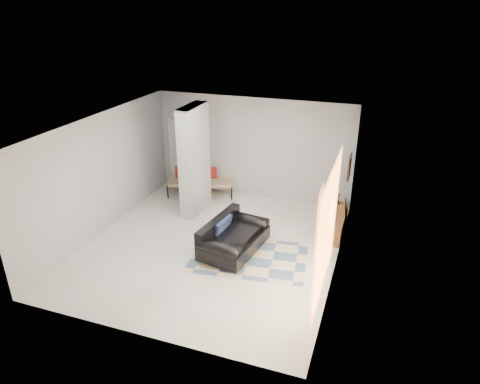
% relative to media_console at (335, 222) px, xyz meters
% --- Properties ---
extents(floor, '(6.00, 6.00, 0.00)m').
position_rel_media_console_xyz_m(floor, '(-2.52, -1.70, -0.21)').
color(floor, beige).
rests_on(floor, ground).
extents(ceiling, '(6.00, 6.00, 0.00)m').
position_rel_media_console_xyz_m(ceiling, '(-2.52, -1.70, 2.59)').
color(ceiling, white).
rests_on(ceiling, wall_back).
extents(wall_back, '(6.00, 0.00, 6.00)m').
position_rel_media_console_xyz_m(wall_back, '(-2.52, 1.30, 1.19)').
color(wall_back, '#B1B3B5').
rests_on(wall_back, ground).
extents(wall_front, '(6.00, 0.00, 6.00)m').
position_rel_media_console_xyz_m(wall_front, '(-2.52, -4.70, 1.19)').
color(wall_front, '#B1B3B5').
rests_on(wall_front, ground).
extents(wall_left, '(0.00, 6.00, 6.00)m').
position_rel_media_console_xyz_m(wall_left, '(-5.27, -1.70, 1.19)').
color(wall_left, '#B1B3B5').
rests_on(wall_left, ground).
extents(wall_right, '(0.00, 6.00, 6.00)m').
position_rel_media_console_xyz_m(wall_right, '(0.23, -1.70, 1.19)').
color(wall_right, '#B1B3B5').
rests_on(wall_right, ground).
extents(partition_column, '(0.35, 1.20, 2.80)m').
position_rel_media_console_xyz_m(partition_column, '(-3.62, -0.10, 1.19)').
color(partition_column, '#AFB5B7').
rests_on(partition_column, floor).
extents(hallway_door, '(0.85, 0.06, 2.04)m').
position_rel_media_console_xyz_m(hallway_door, '(-4.62, 1.26, 0.81)').
color(hallway_door, white).
rests_on(hallway_door, floor).
extents(curtain, '(0.00, 2.55, 2.55)m').
position_rel_media_console_xyz_m(curtain, '(0.15, -2.85, 1.24)').
color(curtain, '#FF9843').
rests_on(curtain, wall_right).
extents(wall_art, '(0.04, 0.45, 0.55)m').
position_rel_media_console_xyz_m(wall_art, '(0.20, -0.00, 1.44)').
color(wall_art, black).
rests_on(wall_art, wall_right).
extents(media_console, '(0.45, 1.64, 0.80)m').
position_rel_media_console_xyz_m(media_console, '(0.00, 0.00, 0.00)').
color(media_console, brown).
rests_on(media_console, floor).
extents(loveseat, '(1.22, 1.81, 0.76)m').
position_rel_media_console_xyz_m(loveseat, '(-2.01, -1.76, 0.15)').
color(loveseat, silver).
rests_on(loveseat, floor).
extents(daybed, '(1.98, 1.26, 0.77)m').
position_rel_media_console_xyz_m(daybed, '(-3.95, 0.91, 0.21)').
color(daybed, black).
rests_on(daybed, floor).
extents(area_rug, '(2.67, 1.95, 0.01)m').
position_rel_media_console_xyz_m(area_rug, '(-1.58, -1.86, -0.20)').
color(area_rug, beige).
rests_on(area_rug, floor).
extents(cylinder_lamp, '(0.11, 0.11, 0.60)m').
position_rel_media_console_xyz_m(cylinder_lamp, '(-0.02, -0.59, 0.49)').
color(cylinder_lamp, beige).
rests_on(cylinder_lamp, media_console).
extents(bronze_figurine, '(0.15, 0.15, 0.27)m').
position_rel_media_console_xyz_m(bronze_figurine, '(-0.05, 0.67, 0.33)').
color(bronze_figurine, black).
rests_on(bronze_figurine, media_console).
extents(vase, '(0.20, 0.20, 0.18)m').
position_rel_media_console_xyz_m(vase, '(-0.05, -0.26, 0.29)').
color(vase, silver).
rests_on(vase, media_console).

